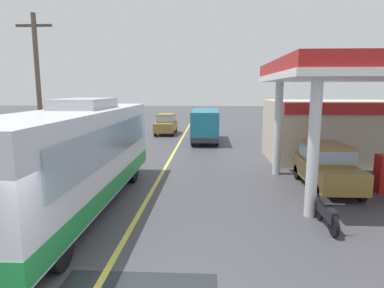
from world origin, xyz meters
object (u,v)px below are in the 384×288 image
at_px(car_trailing_behind_bus, 166,123).
at_px(motorcycle_parked_forecourt, 326,213).
at_px(coach_bus_main, 76,159).
at_px(minibus_opposing_lane, 205,123).
at_px(car_at_pump, 326,164).

bearing_deg(car_trailing_behind_bus, motorcycle_parked_forecourt, -70.27).
distance_m(coach_bus_main, minibus_opposing_lane, 15.56).
bearing_deg(car_at_pump, motorcycle_parked_forecourt, -108.35).
relative_size(coach_bus_main, motorcycle_parked_forecourt, 6.13).
distance_m(car_at_pump, minibus_opposing_lane, 13.23).
relative_size(coach_bus_main, car_trailing_behind_bus, 2.63).
distance_m(motorcycle_parked_forecourt, car_trailing_behind_bus, 21.87).
distance_m(car_at_pump, motorcycle_parked_forecourt, 4.25).
height_order(car_at_pump, car_trailing_behind_bus, same).
distance_m(minibus_opposing_lane, motorcycle_parked_forecourt, 16.67).
distance_m(coach_bus_main, car_trailing_behind_bus, 19.38).
relative_size(car_at_pump, minibus_opposing_lane, 0.69).
relative_size(minibus_opposing_lane, motorcycle_parked_forecourt, 3.41).
height_order(minibus_opposing_lane, motorcycle_parked_forecourt, minibus_opposing_lane).
relative_size(motorcycle_parked_forecourt, car_trailing_behind_bus, 0.43).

